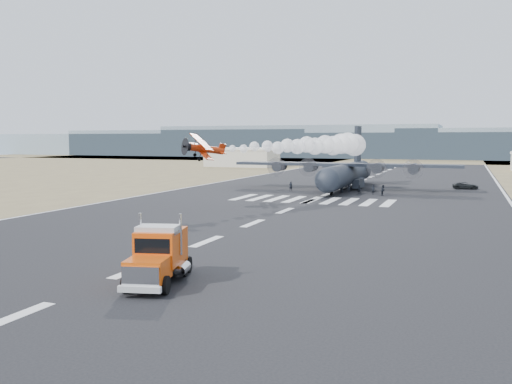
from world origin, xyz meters
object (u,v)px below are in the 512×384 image
Objects in this scene: semi_truck at (159,254)px; crew_d at (331,187)px; hangar_left at (242,157)px; crew_h at (383,190)px; crew_e at (342,187)px; crew_c at (349,189)px; aerobatic_biplane at (203,148)px; transport_aircraft at (346,172)px; support_vehicle at (466,186)px; crew_f at (324,185)px; crew_g at (373,190)px; crew_b at (359,190)px; crew_a at (291,186)px.

crew_d is (-4.04, 67.12, -1.05)m from semi_truck.
hangar_left is 13.21× the size of crew_h.
crew_c is at bearing -131.53° from crew_e.
crew_h is (6.04, 63.64, -1.00)m from semi_truck.
aerobatic_biplane is (41.18, -112.18, 5.07)m from hangar_left.
transport_aircraft is at bearing -54.15° from hangar_left.
crew_f is at bearing 107.12° from support_vehicle.
crew_g is at bearing 78.01° from aerobatic_biplane.
crew_d is 10.67m from crew_h.
crew_g is 0.92× the size of crew_h.
crew_g is at bearing -54.35° from transport_aircraft.
aerobatic_biplane is at bearing 98.17° from semi_truck.
hangar_left is at bearing 16.68° from crew_e.
crew_b is at bearing 80.83° from aerobatic_biplane.
hangar_left is at bearing 95.84° from crew_c.
crew_e reaches higher than crew_h.
crew_e is at bearing 120.37° from support_vehicle.
crew_f is 14.33m from crew_h.
crew_h is (-13.28, -18.26, 0.26)m from support_vehicle.
crew_c is 0.84× the size of crew_e.
transport_aircraft reaches higher than crew_f.
support_vehicle is 25.53m from crew_c.
aerobatic_biplane reaches higher than hangar_left.
semi_truck is 4.99× the size of crew_f.
crew_e is (2.21, -0.83, 0.05)m from crew_d.
aerobatic_biplane is 32.00m from crew_a.
hangar_left reaches higher than crew_d.
transport_aircraft is 23.41× the size of crew_h.
semi_truck reaches higher than crew_h.
crew_c is at bearing 141.28° from crew_a.
crew_f is at bearing 27.13° from crew_e.
crew_c reaches higher than support_vehicle.
support_vehicle is 24.80m from crew_b.
hangar_left is 15.23× the size of crew_b.
crew_b is at bearing -58.31° from crew_c.
aerobatic_biplane is 1.32× the size of support_vehicle.
transport_aircraft is 9.27m from crew_c.
crew_d is at bearing 116.26° from support_vehicle.
semi_truck is 5.06× the size of crew_d.
aerobatic_biplane is at bearing 64.79° from crew_g.
crew_h is at bearing -45.28° from crew_c.
crew_g is at bearing -54.12° from hangar_left.
crew_h reaches higher than support_vehicle.
crew_b is 6.42m from crew_d.
hangar_left is at bearing 125.36° from transport_aircraft.
crew_f is 11.96m from crew_g.
support_vehicle is 22.58m from crew_h.
semi_truck is 63.93m from crew_h.
crew_c is at bearing 123.60° from support_vehicle.
crew_c is (11.28, -0.69, -0.10)m from crew_a.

